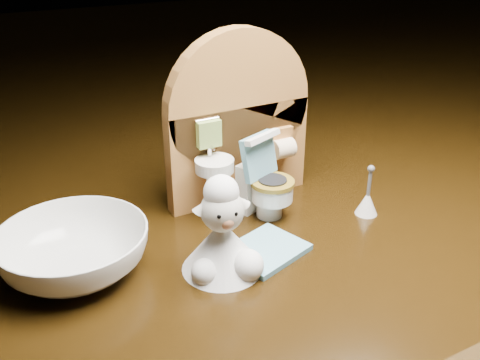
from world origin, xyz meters
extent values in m
cube|color=#352009|center=(0.00, 0.00, -0.05)|extent=(2.50, 2.50, 0.10)
cube|color=#A66A30|center=(0.00, 0.07, 0.04)|extent=(0.13, 0.02, 0.09)
cylinder|color=#A66A30|center=(0.00, 0.07, 0.09)|extent=(0.13, 0.02, 0.13)
cube|color=#A66A30|center=(0.00, 0.07, 0.00)|extent=(0.05, 0.04, 0.01)
cylinder|color=white|center=(-0.03, 0.05, 0.02)|extent=(0.01, 0.01, 0.04)
cylinder|color=white|center=(-0.03, 0.04, 0.05)|extent=(0.03, 0.03, 0.01)
cylinder|color=silver|center=(-0.03, 0.05, 0.06)|extent=(0.00, 0.00, 0.01)
cube|color=#83A149|center=(-0.03, 0.05, 0.07)|extent=(0.02, 0.01, 0.02)
cube|color=#A66A30|center=(0.04, 0.06, 0.05)|extent=(0.02, 0.01, 0.02)
cylinder|color=beige|center=(0.04, 0.05, 0.05)|extent=(0.02, 0.02, 0.02)
cylinder|color=white|center=(0.01, 0.02, 0.01)|extent=(0.02, 0.02, 0.02)
cylinder|color=white|center=(0.01, 0.02, 0.02)|extent=(0.03, 0.03, 0.01)
cylinder|color=olive|center=(0.01, 0.02, 0.03)|extent=(0.04, 0.04, 0.00)
cube|color=white|center=(0.00, 0.04, 0.02)|extent=(0.03, 0.02, 0.04)
cube|color=#65A1B7|center=(0.00, 0.03, 0.05)|extent=(0.04, 0.02, 0.04)
cube|color=white|center=(0.00, 0.03, 0.07)|extent=(0.04, 0.02, 0.01)
cylinder|color=#7AAF1C|center=(0.01, 0.04, 0.05)|extent=(0.01, 0.01, 0.01)
cube|color=#65A1B7|center=(-0.02, -0.02, 0.00)|extent=(0.07, 0.06, 0.00)
cone|color=white|center=(0.08, -0.01, 0.01)|extent=(0.02, 0.02, 0.02)
cylinder|color=#59595B|center=(0.08, -0.01, 0.03)|extent=(0.00, 0.00, 0.02)
sphere|color=#59595B|center=(0.08, -0.01, 0.04)|extent=(0.01, 0.01, 0.01)
cone|color=white|center=(-0.06, -0.03, 0.02)|extent=(0.06, 0.06, 0.04)
sphere|color=white|center=(-0.05, -0.04, 0.01)|extent=(0.02, 0.02, 0.02)
sphere|color=white|center=(-0.08, -0.03, 0.01)|extent=(0.02, 0.02, 0.02)
sphere|color=beige|center=(-0.06, -0.03, 0.05)|extent=(0.03, 0.03, 0.03)
sphere|color=#B57550|center=(-0.06, -0.04, 0.05)|extent=(0.01, 0.01, 0.01)
sphere|color=white|center=(-0.06, -0.03, 0.06)|extent=(0.02, 0.02, 0.02)
cone|color=beige|center=(-0.07, -0.02, 0.05)|extent=(0.01, 0.01, 0.01)
cone|color=beige|center=(-0.05, -0.03, 0.05)|extent=(0.01, 0.01, 0.01)
sphere|color=black|center=(-0.07, -0.04, 0.05)|extent=(0.00, 0.00, 0.00)
sphere|color=black|center=(-0.06, -0.04, 0.05)|extent=(0.00, 0.00, 0.00)
imported|color=white|center=(-0.15, 0.02, 0.02)|extent=(0.13, 0.13, 0.03)
camera|label=1|loc=(-0.20, -0.31, 0.23)|focal=40.00mm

